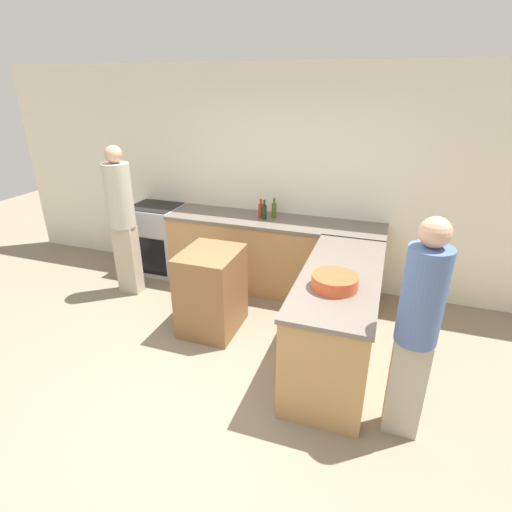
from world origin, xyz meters
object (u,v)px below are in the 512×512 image
Objects in this scene: island_table at (212,291)px; wine_bottle_dark at (264,212)px; mixing_bowl at (335,282)px; person_by_range at (122,216)px; range_oven at (158,239)px; hot_sauce_bottle at (261,210)px; olive_oil_bottle at (274,210)px; person_at_peninsula at (417,325)px.

wine_bottle_dark is at bearing 77.77° from island_table.
mixing_bowl is 2.79m from person_by_range.
wine_bottle_dark is at bearing 22.61° from person_by_range.
person_by_range reaches higher than mixing_bowl.
island_table is 1.51m from person_by_range.
wine_bottle_dark is 1.70m from person_by_range.
range_oven is at bearing 179.05° from wine_bottle_dark.
wine_bottle_dark is at bearing 125.88° from mixing_bowl.
island_table is (1.33, -1.10, -0.02)m from range_oven.
hot_sauce_bottle reaches higher than range_oven.
range_oven is at bearing -177.65° from olive_oil_bottle.
island_table is at bearing -105.76° from olive_oil_bottle.
wine_bottle_dark is (1.56, -0.03, 0.56)m from range_oven.
mixing_bowl is 1.88m from olive_oil_bottle.
hot_sauce_bottle is (0.17, 1.14, 0.58)m from island_table.
person_at_peninsula is at bearing -31.76° from mixing_bowl.
wine_bottle_dark is (-1.09, 1.50, 0.04)m from mixing_bowl.
mixing_bowl is at bearing -17.71° from person_by_range.
person_at_peninsula reaches higher than range_oven.
island_table is 1.29m from hot_sauce_bottle.
range_oven is 3.10m from mixing_bowl.
olive_oil_bottle is at bearing 74.24° from island_table.
wine_bottle_dark is 1.04× the size of hot_sauce_bottle.
hot_sauce_bottle is at bearing 126.29° from mixing_bowl.
range_oven is 1.06× the size of island_table.
person_at_peninsula reaches higher than hot_sauce_bottle.
olive_oil_bottle is at bearing 2.35° from range_oven.
range_oven is 0.52× the size of person_by_range.
island_table is 2.17m from person_at_peninsula.
person_at_peninsula reaches higher than olive_oil_bottle.
island_table is at bearing 157.22° from person_at_peninsula.
range_oven is at bearing 150.00° from mixing_bowl.
person_by_range is (-1.57, -0.65, -0.02)m from wine_bottle_dark.
person_by_range reaches higher than person_at_peninsula.
island_table is 3.62× the size of olive_oil_bottle.
hot_sauce_bottle is (1.50, 0.04, 0.55)m from range_oven.
hot_sauce_bottle is 1.67m from person_by_range.
person_by_range reaches higher than range_oven.
person_at_peninsula is (1.78, -1.96, -0.07)m from hot_sauce_bottle.
hot_sauce_bottle is 0.16m from olive_oil_bottle.
range_oven is 4.11× the size of hot_sauce_bottle.
olive_oil_bottle is 0.14× the size of person_by_range.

